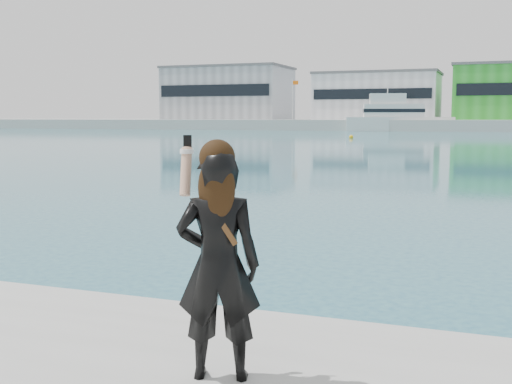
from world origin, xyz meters
The scene contains 7 objects.
far_quay centered at (0.00, 130.00, 1.00)m, with size 320.00×40.00×2.00m, color #9E9E99.
warehouse_grey_left centered at (-55.00, 127.98, 7.76)m, with size 26.52×16.36×11.50m.
warehouse_white centered at (-22.00, 127.98, 6.76)m, with size 24.48×15.35×9.50m.
flagpole_left centered at (-37.91, 121.00, 6.54)m, with size 1.28×0.16×8.00m.
motor_yacht centered at (-16.07, 112.87, 2.46)m, with size 19.48×9.57×8.76m.
buoy_far centered at (-15.23, 71.41, 0.00)m, with size 0.50×0.50×0.50m, color #FFB70D.
woman centered at (-0.70, -0.49, 1.61)m, with size 0.63×0.51×1.59m.
Camera 1 is at (0.96, -4.22, 2.51)m, focal length 45.00 mm.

